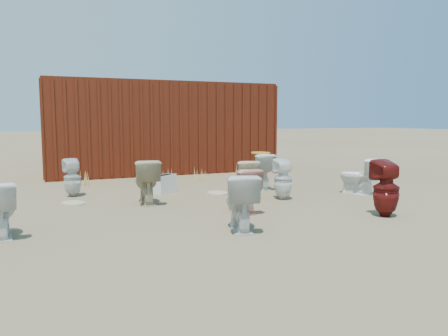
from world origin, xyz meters
name	(u,v)px	position (x,y,z in m)	size (l,w,h in m)	color
ground	(238,204)	(0.00, 0.00, 0.00)	(100.00, 100.00, 0.00)	brown
shipping_container	(159,128)	(0.00, 5.20, 1.20)	(6.00, 2.40, 2.40)	#501A0D
toilet_front_a	(0,209)	(-3.55, -0.79, 0.35)	(0.39, 0.68, 0.69)	white
toilet_front_pink	(242,190)	(-0.23, -0.64, 0.35)	(0.39, 0.68, 0.69)	tan
toilet_front_c	(240,202)	(-0.71, -1.61, 0.37)	(0.42, 0.73, 0.74)	silver
toilet_front_maroon	(386,188)	(1.60, -1.74, 0.42)	(0.38, 0.39, 0.84)	#611210
toilet_front_e	(357,176)	(2.52, -0.02, 0.35)	(0.39, 0.68, 0.70)	white
toilet_back_a	(72,178)	(-2.54, 1.84, 0.35)	(0.32, 0.32, 0.71)	silver
toilet_back_beige_left	(146,181)	(-1.42, 0.63, 0.38)	(0.42, 0.74, 0.76)	#BCAE8A
toilet_back_beige_right	(245,179)	(0.37, 0.48, 0.35)	(0.39, 0.68, 0.70)	beige
toilet_back_yellowlid	(260,171)	(1.10, 1.26, 0.37)	(0.41, 0.72, 0.73)	white
toilet_back_e	(283,179)	(0.92, 0.05, 0.36)	(0.33, 0.34, 0.73)	white
yellow_lid	(261,153)	(1.10, 1.26, 0.75)	(0.37, 0.46, 0.03)	gold
loose_tank	(165,184)	(-0.84, 1.59, 0.17)	(0.50, 0.20, 0.35)	silver
loose_lid_near	(217,193)	(0.06, 1.06, 0.01)	(0.38, 0.49, 0.02)	beige
loose_lid_far	(74,203)	(-2.58, 1.08, 0.01)	(0.36, 0.47, 0.02)	#C5B08F
weed_clump_a	(89,179)	(-2.12, 3.12, 0.15)	(0.36, 0.36, 0.30)	tan
weed_clump_b	(201,175)	(0.36, 2.83, 0.15)	(0.32, 0.32, 0.29)	tan
weed_clump_c	(256,170)	(1.99, 3.19, 0.15)	(0.36, 0.36, 0.31)	tan
weed_clump_d	(165,175)	(-0.42, 3.15, 0.14)	(0.30, 0.30, 0.27)	tan
weed_clump_e	(241,170)	(1.59, 3.28, 0.16)	(0.34, 0.34, 0.32)	tan
weed_clump_f	(386,185)	(3.39, 0.15, 0.11)	(0.28, 0.28, 0.21)	tan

